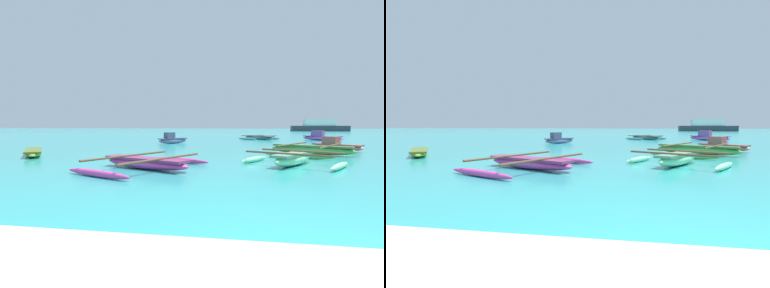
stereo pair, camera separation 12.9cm
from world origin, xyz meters
TOP-DOWN VIEW (x-y plane):
  - moored_boat_0 at (0.50, 27.52)m, footprint 4.08×4.02m
  - moored_boat_1 at (-10.54, 9.94)m, footprint 2.46×3.03m
  - moored_boat_2 at (3.97, 15.16)m, footprint 2.51×2.38m
  - moored_boat_3 at (2.11, 12.57)m, footprint 4.48×4.93m
  - moored_boat_4 at (0.64, 8.52)m, footprint 3.71×3.25m
  - moored_boat_5 at (-4.19, 6.85)m, footprint 3.93×4.62m
  - moored_boat_6 at (6.05, 26.51)m, footprint 3.45×2.66m
  - moored_boat_7 at (-6.37, 19.91)m, footprint 2.10×2.39m
  - distant_ferry at (16.37, 70.04)m, footprint 12.39×2.73m

SIDE VIEW (x-z plane):
  - moored_boat_1 at x=-10.54m, z-range 0.02..0.31m
  - moored_boat_0 at x=0.50m, z-range -0.02..0.38m
  - moored_boat_5 at x=-4.19m, z-range -0.02..0.40m
  - moored_boat_4 at x=0.64m, z-range -0.02..0.47m
  - moored_boat_3 at x=2.11m, z-range -0.02..0.48m
  - moored_boat_2 at x=3.97m, z-range -0.11..0.66m
  - moored_boat_7 at x=-6.37m, z-range -0.13..0.73m
  - moored_boat_6 at x=6.05m, z-range -0.13..0.76m
  - distant_ferry at x=16.37m, z-range -0.25..2.47m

